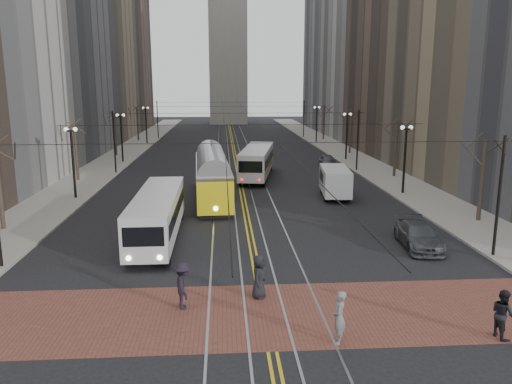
{
  "coord_description": "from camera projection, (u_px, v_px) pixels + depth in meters",
  "views": [
    {
      "loc": [
        -1.64,
        -22.75,
        9.08
      ],
      "look_at": [
        0.29,
        5.76,
        3.0
      ],
      "focal_mm": 35.0,
      "sensor_mm": 36.0,
      "label": 1
    }
  ],
  "objects": [
    {
      "name": "street_trees",
      "position": [
        236.0,
        141.0,
        58.01
      ],
      "size": [
        31.68,
        53.28,
        5.6
      ],
      "color": "#382D23",
      "rests_on": "ground"
    },
    {
      "name": "building_right_far",
      "position": [
        349.0,
        33.0,
        105.64
      ],
      "size": [
        16.0,
        20.0,
        40.0
      ],
      "primitive_type": "cube",
      "color": "slate",
      "rests_on": "ground"
    },
    {
      "name": "cargo_van",
      "position": [
        335.0,
        183.0,
        41.32
      ],
      "size": [
        2.7,
        5.73,
        2.45
      ],
      "primitive_type": "cube",
      "rotation": [
        0.0,
        0.0,
        -0.11
      ],
      "color": "white",
      "rests_on": "ground"
    },
    {
      "name": "sedan_parked",
      "position": [
        418.0,
        235.0,
        28.54
      ],
      "size": [
        2.42,
        5.02,
        1.41
      ],
      "primitive_type": "imported",
      "rotation": [
        0.0,
        0.0,
        -0.09
      ],
      "color": "#414549",
      "rests_on": "ground"
    },
    {
      "name": "streetcar",
      "position": [
        212.0,
        180.0,
        40.52
      ],
      "size": [
        3.24,
        13.83,
        3.23
      ],
      "primitive_type": "cube",
      "rotation": [
        0.0,
        0.0,
        0.05
      ],
      "color": "yellow",
      "rests_on": "ground"
    },
    {
      "name": "lamp_posts",
      "position": [
        238.0,
        148.0,
        51.67
      ],
      "size": [
        27.6,
        57.2,
        5.6
      ],
      "color": "black",
      "rests_on": "ground"
    },
    {
      "name": "pedestrian_b",
      "position": [
        339.0,
        317.0,
        17.81
      ],
      "size": [
        0.66,
        0.82,
        1.95
      ],
      "primitive_type": "imported",
      "rotation": [
        0.0,
        0.0,
        4.41
      ],
      "color": "gray",
      "rests_on": "crosswalk_band"
    },
    {
      "name": "sedan_silver",
      "position": [
        265.0,
        148.0,
        68.45
      ],
      "size": [
        2.06,
        4.54,
        1.44
      ],
      "primitive_type": "imported",
      "rotation": [
        0.0,
        0.0,
        -0.12
      ],
      "color": "#ACAEB4",
      "rests_on": "ground"
    },
    {
      "name": "crosswalk_band",
      "position": [
        265.0,
        314.0,
        20.29
      ],
      "size": [
        25.0,
        6.0,
        0.01
      ],
      "primitive_type": "cube",
      "color": "brown",
      "rests_on": "ground"
    },
    {
      "name": "sidewalk_right",
      "position": [
        343.0,
        152.0,
        69.08
      ],
      "size": [
        5.0,
        140.0,
        0.15
      ],
      "primitive_type": "cube",
      "color": "gray",
      "rests_on": "ground"
    },
    {
      "name": "trolley_wires",
      "position": [
        237.0,
        133.0,
        57.4
      ],
      "size": [
        25.96,
        120.0,
        6.6
      ],
      "color": "black",
      "rests_on": "ground"
    },
    {
      "name": "ground",
      "position": [
        258.0,
        277.0,
        24.2
      ],
      "size": [
        260.0,
        260.0,
        0.0
      ],
      "primitive_type": "plane",
      "color": "black",
      "rests_on": "ground"
    },
    {
      "name": "streetcar_rails",
      "position": [
        235.0,
        154.0,
        68.11
      ],
      "size": [
        4.8,
        130.0,
        0.02
      ],
      "primitive_type": "cube",
      "color": "gray",
      "rests_on": "ground"
    },
    {
      "name": "sidewalk_left",
      "position": [
        123.0,
        154.0,
        67.11
      ],
      "size": [
        5.0,
        140.0,
        0.15
      ],
      "primitive_type": "cube",
      "color": "gray",
      "rests_on": "ground"
    },
    {
      "name": "building_left_far",
      "position": [
        104.0,
        32.0,
        102.28
      ],
      "size": [
        16.0,
        20.0,
        40.0
      ],
      "primitive_type": "cube",
      "color": "brown",
      "rests_on": "ground"
    },
    {
      "name": "pedestrian_a",
      "position": [
        259.0,
        276.0,
        21.67
      ],
      "size": [
        0.88,
        1.09,
        1.92
      ],
      "primitive_type": "imported",
      "rotation": [
        0.0,
        0.0,
        1.24
      ],
      "color": "black",
      "rests_on": "crosswalk_band"
    },
    {
      "name": "building_left_mid",
      "position": [
        34.0,
        23.0,
        63.87
      ],
      "size": [
        16.0,
        20.0,
        34.0
      ],
      "primitive_type": "cube",
      "color": "slate",
      "rests_on": "ground"
    },
    {
      "name": "transit_bus",
      "position": [
        158.0,
        217.0,
        29.87
      ],
      "size": [
        2.4,
        11.34,
        2.83
      ],
      "primitive_type": "cube",
      "rotation": [
        0.0,
        0.0,
        0.0
      ],
      "color": "silver",
      "rests_on": "ground"
    },
    {
      "name": "building_right_mid",
      "position": [
        422.0,
        26.0,
        67.23
      ],
      "size": [
        16.0,
        20.0,
        34.0
      ],
      "primitive_type": "cube",
      "color": "brown",
      "rests_on": "ground"
    },
    {
      "name": "pedestrian_d",
      "position": [
        183.0,
        286.0,
        20.61
      ],
      "size": [
        0.99,
        1.41,
        1.98
      ],
      "primitive_type": "imported",
      "rotation": [
        0.0,
        0.0,
        1.79
      ],
      "color": "black",
      "rests_on": "crosswalk_band"
    },
    {
      "name": "centre_lines",
      "position": [
        235.0,
        154.0,
        68.11
      ],
      "size": [
        0.42,
        130.0,
        0.01
      ],
      "primitive_type": "cube",
      "color": "gold",
      "rests_on": "ground"
    },
    {
      "name": "pedestrian_c",
      "position": [
        503.0,
        314.0,
        18.22
      ],
      "size": [
        0.82,
        0.98,
        1.84
      ],
      "primitive_type": "imported",
      "rotation": [
        0.0,
        0.0,
        1.71
      ],
      "color": "black",
      "rests_on": "crosswalk_band"
    },
    {
      "name": "rear_bus",
      "position": [
        257.0,
        163.0,
        50.21
      ],
      "size": [
        4.41,
        11.78,
        3.01
      ],
      "primitive_type": "cube",
      "rotation": [
        0.0,
        0.0,
        -0.17
      ],
      "color": "silver",
      "rests_on": "ground"
    },
    {
      "name": "sedan_grey",
      "position": [
        328.0,
        161.0,
        56.66
      ],
      "size": [
        1.92,
        4.31,
        1.44
      ],
      "primitive_type": "imported",
      "rotation": [
        0.0,
        0.0,
        -0.05
      ],
      "color": "#45484E",
      "rests_on": "ground"
    }
  ]
}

